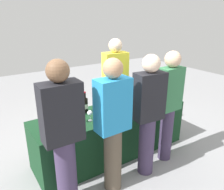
% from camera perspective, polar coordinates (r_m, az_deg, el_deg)
% --- Properties ---
extents(ground_plane, '(12.00, 12.00, 0.00)m').
position_cam_1_polar(ground_plane, '(3.69, 0.00, -14.41)').
color(ground_plane, gray).
extents(tasting_table, '(2.38, 0.69, 0.73)m').
position_cam_1_polar(tasting_table, '(3.50, 0.00, -9.49)').
color(tasting_table, '#14381E').
rests_on(tasting_table, ground_plane).
extents(wine_bottle_0, '(0.07, 0.07, 0.30)m').
position_cam_1_polar(wine_bottle_0, '(3.00, -15.00, -5.38)').
color(wine_bottle_0, black).
rests_on(wine_bottle_0, tasting_table).
extents(wine_bottle_1, '(0.07, 0.07, 0.32)m').
position_cam_1_polar(wine_bottle_1, '(3.19, -8.12, -3.23)').
color(wine_bottle_1, black).
rests_on(wine_bottle_1, tasting_table).
extents(wine_bottle_2, '(0.08, 0.08, 0.31)m').
position_cam_1_polar(wine_bottle_2, '(3.28, -6.84, -2.55)').
color(wine_bottle_2, black).
rests_on(wine_bottle_2, tasting_table).
extents(wine_bottle_3, '(0.07, 0.07, 0.33)m').
position_cam_1_polar(wine_bottle_3, '(3.32, -1.41, -1.99)').
color(wine_bottle_3, black).
rests_on(wine_bottle_3, tasting_table).
extents(wine_bottle_4, '(0.07, 0.07, 0.34)m').
position_cam_1_polar(wine_bottle_4, '(3.50, 0.59, -0.70)').
color(wine_bottle_4, black).
rests_on(wine_bottle_4, tasting_table).
extents(wine_bottle_5, '(0.07, 0.07, 0.31)m').
position_cam_1_polar(wine_bottle_5, '(3.63, 4.11, -0.14)').
color(wine_bottle_5, black).
rests_on(wine_bottle_5, tasting_table).
extents(wine_bottle_6, '(0.07, 0.07, 0.29)m').
position_cam_1_polar(wine_bottle_6, '(3.68, 6.23, -0.07)').
color(wine_bottle_6, black).
rests_on(wine_bottle_6, tasting_table).
extents(wine_glass_0, '(0.07, 0.07, 0.14)m').
position_cam_1_polar(wine_glass_0, '(2.98, -7.62, -5.28)').
color(wine_glass_0, silver).
rests_on(wine_glass_0, tasting_table).
extents(wine_glass_1, '(0.07, 0.07, 0.15)m').
position_cam_1_polar(wine_glass_1, '(3.01, -5.66, -4.67)').
color(wine_glass_1, silver).
rests_on(wine_glass_1, tasting_table).
extents(wine_glass_2, '(0.07, 0.07, 0.13)m').
position_cam_1_polar(wine_glass_2, '(3.24, 1.06, -2.98)').
color(wine_glass_2, silver).
rests_on(wine_glass_2, tasting_table).
extents(wine_glass_3, '(0.08, 0.08, 0.14)m').
position_cam_1_polar(wine_glass_3, '(3.71, 12.29, -0.39)').
color(wine_glass_3, silver).
rests_on(wine_glass_3, tasting_table).
extents(ice_bucket, '(0.22, 0.22, 0.17)m').
position_cam_1_polar(ice_bucket, '(3.92, 9.93, 0.69)').
color(ice_bucket, silver).
rests_on(ice_bucket, tasting_table).
extents(server_pouring, '(0.44, 0.28, 1.71)m').
position_cam_1_polar(server_pouring, '(3.92, 0.82, 2.82)').
color(server_pouring, brown).
rests_on(server_pouring, ground_plane).
extents(guest_0, '(0.42, 0.24, 1.70)m').
position_cam_1_polar(guest_0, '(2.41, -12.38, -9.54)').
color(guest_0, '#3F3351').
rests_on(guest_0, ground_plane).
extents(guest_1, '(0.40, 0.23, 1.66)m').
position_cam_1_polar(guest_1, '(2.58, 0.21, -7.26)').
color(guest_1, brown).
rests_on(guest_1, ground_plane).
extents(guest_2, '(0.40, 0.25, 1.65)m').
position_cam_1_polar(guest_2, '(2.90, 9.24, -4.48)').
color(guest_2, '#3F3351').
rests_on(guest_2, ground_plane).
extents(guest_3, '(0.35, 0.22, 1.64)m').
position_cam_1_polar(guest_3, '(3.25, 14.28, -1.95)').
color(guest_3, '#3F3351').
rests_on(guest_3, ground_plane).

